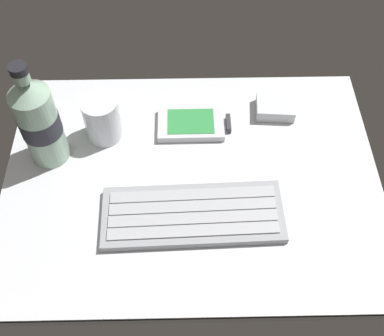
{
  "coord_description": "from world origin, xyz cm",
  "views": [
    {
      "loc": [
        -0.88,
        -45.76,
        67.82
      ],
      "look_at": [
        0.0,
        0.0,
        3.0
      ],
      "focal_mm": 44.94,
      "sensor_mm": 36.0,
      "label": 1
    }
  ],
  "objects_px": {
    "keyboard": "(193,215)",
    "water_bottle": "(39,121)",
    "juice_cup": "(102,120)",
    "handheld_device": "(194,124)",
    "charger_block": "(275,107)"
  },
  "relations": [
    {
      "from": "water_bottle",
      "to": "charger_block",
      "type": "xyz_separation_m",
      "value": [
        0.4,
        0.09,
        -0.08
      ]
    },
    {
      "from": "keyboard",
      "to": "water_bottle",
      "type": "distance_m",
      "value": 0.29
    },
    {
      "from": "keyboard",
      "to": "handheld_device",
      "type": "bearing_deg",
      "value": 88.07
    },
    {
      "from": "juice_cup",
      "to": "charger_block",
      "type": "height_order",
      "value": "juice_cup"
    },
    {
      "from": "keyboard",
      "to": "water_bottle",
      "type": "relative_size",
      "value": 1.41
    },
    {
      "from": "handheld_device",
      "to": "charger_block",
      "type": "relative_size",
      "value": 1.83
    },
    {
      "from": "juice_cup",
      "to": "handheld_device",
      "type": "bearing_deg",
      "value": 5.36
    },
    {
      "from": "keyboard",
      "to": "juice_cup",
      "type": "distance_m",
      "value": 0.24
    },
    {
      "from": "juice_cup",
      "to": "charger_block",
      "type": "xyz_separation_m",
      "value": [
        0.31,
        0.05,
        -0.03
      ]
    },
    {
      "from": "keyboard",
      "to": "handheld_device",
      "type": "distance_m",
      "value": 0.19
    },
    {
      "from": "keyboard",
      "to": "water_bottle",
      "type": "height_order",
      "value": "water_bottle"
    },
    {
      "from": "keyboard",
      "to": "juice_cup",
      "type": "bearing_deg",
      "value": 131.52
    },
    {
      "from": "handheld_device",
      "to": "charger_block",
      "type": "bearing_deg",
      "value": 12.47
    },
    {
      "from": "keyboard",
      "to": "handheld_device",
      "type": "xyz_separation_m",
      "value": [
        0.01,
        0.19,
        -0.0
      ]
    },
    {
      "from": "water_bottle",
      "to": "charger_block",
      "type": "relative_size",
      "value": 2.97
    }
  ]
}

